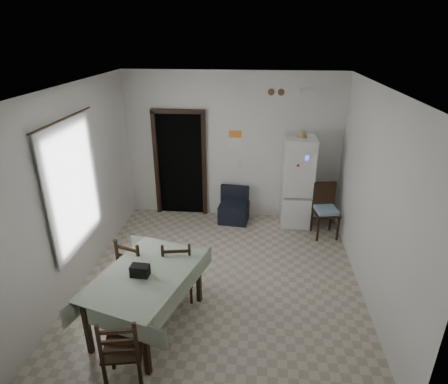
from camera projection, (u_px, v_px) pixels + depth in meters
name	position (u px, v px, depth m)	size (l,w,h in m)	color
ground	(221.00, 278.00, 5.84)	(4.50, 4.50, 0.00)	#B5A994
ceiling	(220.00, 87.00, 4.68)	(4.20, 4.50, 0.02)	white
wall_back	(232.00, 147.00, 7.32)	(4.20, 0.02, 2.90)	silver
wall_front	(194.00, 297.00, 3.21)	(4.20, 0.02, 2.90)	silver
wall_left	(77.00, 188.00, 5.44)	(0.02, 4.50, 2.90)	silver
wall_right	(374.00, 199.00, 5.08)	(0.02, 4.50, 2.90)	silver
doorway	(183.00, 161.00, 7.75)	(1.06, 0.52, 2.22)	black
window_recess	(66.00, 186.00, 5.23)	(0.10, 1.20, 1.60)	silver
curtain	(74.00, 187.00, 5.22)	(0.02, 1.45, 1.85)	silver
curtain_rod	(63.00, 119.00, 4.84)	(0.02, 0.02, 1.60)	black
calendar	(235.00, 139.00, 7.23)	(0.28, 0.02, 0.40)	white
calendar_image	(235.00, 134.00, 7.19)	(0.24, 0.01, 0.14)	orange
light_switch	(240.00, 165.00, 7.43)	(0.08, 0.02, 0.12)	beige
vent_left	(271.00, 92.00, 6.82)	(0.12, 0.12, 0.03)	brown
vent_right	(281.00, 92.00, 6.80)	(0.12, 0.12, 0.03)	brown
emergency_light	(308.00, 91.00, 6.72)	(0.25, 0.07, 0.09)	white
fridge	(297.00, 182.00, 7.14)	(0.57, 0.57, 1.77)	white
tan_cone	(302.00, 133.00, 6.76)	(0.20, 0.20, 0.16)	tan
navy_seat	(234.00, 205.00, 7.46)	(0.57, 0.55, 0.69)	black
corner_chair	(326.00, 211.00, 6.86)	(0.44, 0.44, 1.01)	black
dining_table	(148.00, 300.00, 4.77)	(1.01, 1.54, 0.80)	#96A68E
black_bag	(140.00, 271.00, 4.54)	(0.22, 0.13, 0.15)	black
dining_chair_far_left	(137.00, 266.00, 5.31)	(0.41, 0.41, 0.97)	black
dining_chair_far_right	(178.00, 268.00, 5.26)	(0.41, 0.41, 0.96)	black
dining_chair_near_head	(123.00, 347.00, 3.94)	(0.41, 0.41, 0.97)	black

